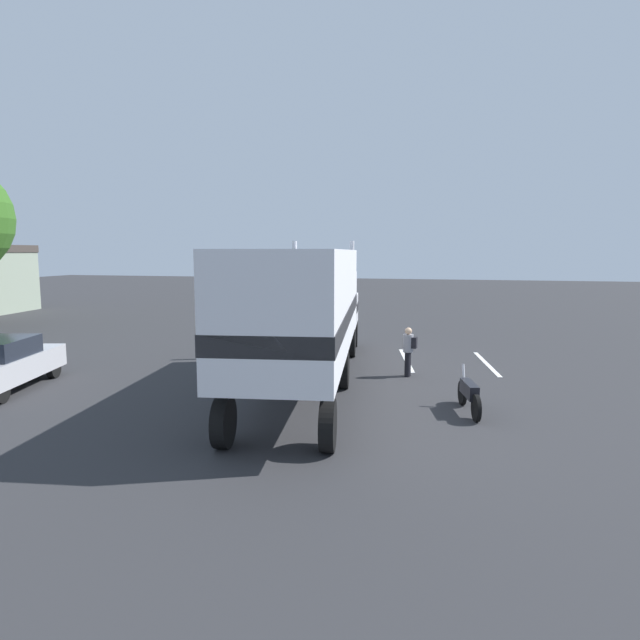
{
  "coord_description": "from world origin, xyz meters",
  "views": [
    {
      "loc": [
        -21.77,
        -5.16,
        4.11
      ],
      "look_at": [
        -2.6,
        -0.44,
        1.6
      ],
      "focal_mm": 30.44,
      "sensor_mm": 36.0,
      "label": 1
    }
  ],
  "objects_px": {
    "person_bystander": "(409,350)",
    "motorcycle": "(469,394)",
    "semi_truck": "(307,304)",
    "parked_car": "(1,363)"
  },
  "relations": [
    {
      "from": "semi_truck",
      "to": "parked_car",
      "type": "xyz_separation_m",
      "value": [
        -2.61,
        8.72,
        -1.72
      ]
    },
    {
      "from": "parked_car",
      "to": "motorcycle",
      "type": "height_order",
      "value": "parked_car"
    },
    {
      "from": "semi_truck",
      "to": "parked_car",
      "type": "bearing_deg",
      "value": 106.67
    },
    {
      "from": "parked_car",
      "to": "semi_truck",
      "type": "bearing_deg",
      "value": -73.33
    },
    {
      "from": "semi_truck",
      "to": "motorcycle",
      "type": "height_order",
      "value": "semi_truck"
    },
    {
      "from": "semi_truck",
      "to": "motorcycle",
      "type": "xyz_separation_m",
      "value": [
        -1.64,
        -4.72,
        -2.04
      ]
    },
    {
      "from": "person_bystander",
      "to": "parked_car",
      "type": "relative_size",
      "value": 0.35
    },
    {
      "from": "person_bystander",
      "to": "motorcycle",
      "type": "bearing_deg",
      "value": -153.7
    },
    {
      "from": "person_bystander",
      "to": "motorcycle",
      "type": "xyz_separation_m",
      "value": [
        -3.72,
        -1.84,
        -0.41
      ]
    },
    {
      "from": "parked_car",
      "to": "motorcycle",
      "type": "bearing_deg",
      "value": -85.87
    }
  ]
}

